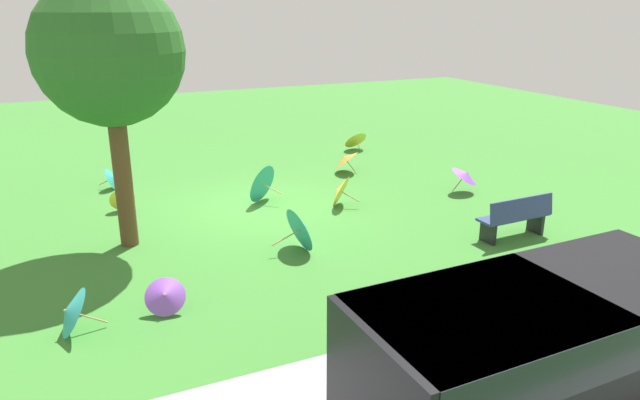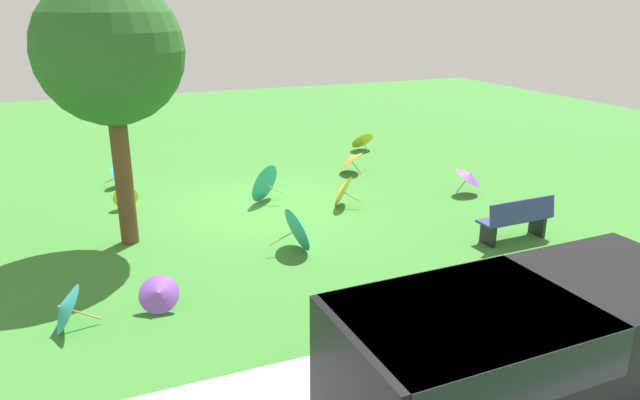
% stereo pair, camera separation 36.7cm
% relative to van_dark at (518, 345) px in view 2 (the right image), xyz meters
% --- Properties ---
extents(ground, '(40.00, 40.00, 0.00)m').
position_rel_van_dark_xyz_m(ground, '(0.53, -8.10, -0.91)').
color(ground, '#387A2D').
extents(van_dark, '(4.64, 2.21, 1.53)m').
position_rel_van_dark_xyz_m(van_dark, '(0.00, 0.00, 0.00)').
color(van_dark, black).
rests_on(van_dark, ground).
extents(park_bench, '(1.61, 0.53, 0.90)m').
position_rel_van_dark_xyz_m(park_bench, '(-3.64, -4.21, -0.45)').
color(park_bench, navy).
rests_on(park_bench, ground).
extents(shade_tree, '(2.71, 2.71, 5.10)m').
position_rel_van_dark_xyz_m(shade_tree, '(3.56, -7.15, 2.80)').
color(shade_tree, brown).
rests_on(shade_tree, ground).
extents(parasol_teal_0, '(1.04, 0.96, 0.97)m').
position_rel_van_dark_xyz_m(parasol_teal_0, '(0.32, -8.61, -0.43)').
color(parasol_teal_0, tan).
rests_on(parasol_teal_0, ground).
extents(parasol_yellow_0, '(0.57, 0.55, 0.58)m').
position_rel_van_dark_xyz_m(parasol_yellow_0, '(3.43, -9.35, -0.62)').
color(parasol_yellow_0, tan).
rests_on(parasol_yellow_0, ground).
extents(parasol_yellow_1, '(0.87, 0.89, 0.79)m').
position_rel_van_dark_xyz_m(parasol_yellow_1, '(-1.27, -7.51, -0.52)').
color(parasol_yellow_1, tan).
rests_on(parasol_yellow_1, ground).
extents(parasol_purple_0, '(0.72, 0.67, 0.59)m').
position_rel_van_dark_xyz_m(parasol_purple_0, '(3.42, -4.02, -0.59)').
color(parasol_purple_0, tan).
rests_on(parasol_purple_0, ground).
extents(parasol_teal_1, '(0.60, 0.66, 0.57)m').
position_rel_van_dark_xyz_m(parasol_teal_1, '(3.44, -11.17, -0.62)').
color(parasol_teal_1, tan).
rests_on(parasol_teal_1, ground).
extents(parasol_purple_1, '(0.98, 0.98, 0.73)m').
position_rel_van_dark_xyz_m(parasol_purple_1, '(-4.65, -7.14, -0.43)').
color(parasol_purple_1, tan).
rests_on(parasol_purple_1, ground).
extents(parasol_teal_2, '(0.75, 0.77, 0.72)m').
position_rel_van_dark_xyz_m(parasol_teal_2, '(4.77, -4.01, -0.55)').
color(parasol_teal_2, tan).
rests_on(parasol_teal_2, ground).
extents(parasol_orange_0, '(1.10, 1.10, 0.72)m').
position_rel_van_dark_xyz_m(parasol_orange_0, '(-2.74, -10.08, -0.51)').
color(parasol_orange_0, tan).
rests_on(parasol_orange_0, ground).
extents(parasol_yellow_2, '(0.84, 0.77, 0.71)m').
position_rel_van_dark_xyz_m(parasol_yellow_2, '(-4.27, -12.42, -0.54)').
color(parasol_yellow_2, tan).
rests_on(parasol_yellow_2, ground).
extents(parasol_teal_3, '(0.92, 0.94, 0.91)m').
position_rel_van_dark_xyz_m(parasol_teal_3, '(0.53, -5.45, -0.46)').
color(parasol_teal_3, tan).
rests_on(parasol_teal_3, ground).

